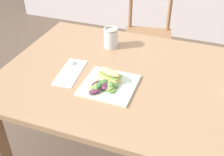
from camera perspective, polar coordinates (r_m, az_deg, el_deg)
dining_table at (r=1.46m, az=3.40°, el=-3.24°), size 1.28×0.92×0.74m
chair_wooden_far at (r=2.45m, az=7.27°, el=8.79°), size 0.46×0.46×0.87m
plate_lunch at (r=1.31m, az=-0.60°, el=-1.49°), size 0.25×0.25×0.01m
sandwich_half_front at (r=1.32m, az=-0.49°, el=0.70°), size 0.12×0.09×0.06m
salad_mixed_greens at (r=1.27m, az=-1.95°, el=-1.60°), size 0.13×0.14×0.04m
napkin_folded at (r=1.41m, az=-8.59°, el=1.15°), size 0.13×0.26×0.00m
fork_on_napkin at (r=1.43m, az=-8.39°, el=1.65°), size 0.05×0.19×0.00m
mason_jar_iced_tea at (r=1.61m, az=-0.23°, el=8.14°), size 0.08×0.08×0.12m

